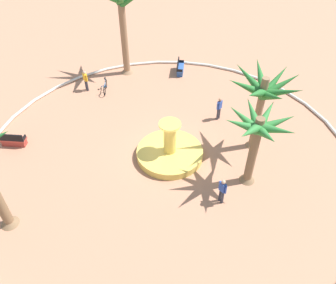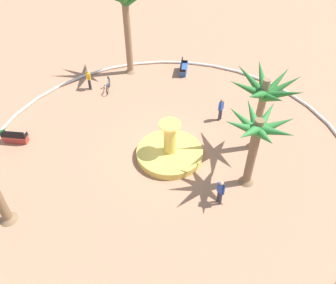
# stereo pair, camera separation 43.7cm
# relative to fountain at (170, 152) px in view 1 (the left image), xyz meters

# --- Properties ---
(ground_plane) EXTENTS (80.00, 80.00, 0.00)m
(ground_plane) POSITION_rel_fountain_xyz_m (0.13, -0.24, -0.35)
(ground_plane) COLOR tan
(plaza_curb) EXTENTS (22.56, 22.56, 0.20)m
(plaza_curb) POSITION_rel_fountain_xyz_m (0.13, -0.24, -0.25)
(plaza_curb) COLOR silver
(plaza_curb) RESTS_ON ground
(fountain) EXTENTS (4.01, 4.01, 2.54)m
(fountain) POSITION_rel_fountain_xyz_m (0.00, 0.00, 0.00)
(fountain) COLOR gold
(fountain) RESTS_ON ground
(palm_tree_by_curb) EXTENTS (4.28, 4.36, 5.16)m
(palm_tree_by_curb) POSITION_rel_fountain_xyz_m (-5.25, -0.57, 3.60)
(palm_tree_by_curb) COLOR #8E6B4C
(palm_tree_by_curb) RESTS_ON ground
(palm_tree_mid_plaza) EXTENTS (3.65, 3.69, 4.69)m
(palm_tree_mid_plaza) POSITION_rel_fountain_xyz_m (-4.19, 2.27, 3.20)
(palm_tree_mid_plaza) COLOR brown
(palm_tree_mid_plaza) RESTS_ON ground
(palm_tree_far_side) EXTENTS (4.60, 4.59, 7.02)m
(palm_tree_far_side) POSITION_rel_fountain_xyz_m (2.72, -10.07, 4.83)
(palm_tree_far_side) COLOR #8E6B4C
(palm_tree_far_side) RESTS_ON ground
(bench_east) EXTENTS (0.79, 1.67, 1.00)m
(bench_east) POSITION_rel_fountain_xyz_m (-1.64, -9.73, 0.00)
(bench_east) COLOR #335BA8
(bench_east) RESTS_ON ground
(bench_west) EXTENTS (1.66, 0.75, 1.00)m
(bench_west) POSITION_rel_fountain_xyz_m (9.66, -1.75, 0.00)
(bench_west) COLOR #B73D33
(bench_west) RESTS_ON ground
(bicycle_red_frame) EXTENTS (0.44, 1.72, 0.94)m
(bicycle_red_frame) POSITION_rel_fountain_xyz_m (4.29, -7.44, 0.04)
(bicycle_red_frame) COLOR black
(bicycle_red_frame) RESTS_ON ground
(person_cyclist_helmet) EXTENTS (0.36, 0.44, 1.66)m
(person_cyclist_helmet) POSITION_rel_fountain_xyz_m (5.70, -7.68, 0.58)
(person_cyclist_helmet) COLOR #33333D
(person_cyclist_helmet) RESTS_ON ground
(person_cyclist_photo) EXTENTS (0.35, 0.46, 1.66)m
(person_cyclist_photo) POSITION_rel_fountain_xyz_m (-2.42, 3.67, 0.59)
(person_cyclist_photo) COLOR #33333D
(person_cyclist_photo) RESTS_ON ground
(person_pedestrian_stroll) EXTENTS (0.41, 0.39, 1.68)m
(person_pedestrian_stroll) POSITION_rel_fountain_xyz_m (-3.60, -3.40, 0.59)
(person_pedestrian_stroll) COLOR #33333D
(person_pedestrian_stroll) RESTS_ON ground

